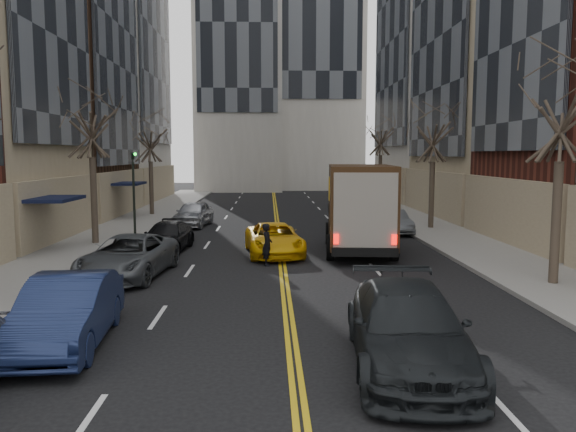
% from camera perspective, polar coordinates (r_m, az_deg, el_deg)
% --- Properties ---
extents(sidewalk_left, '(4.00, 66.00, 0.15)m').
position_cam_1_polar(sidewalk_left, '(35.06, -15.94, -0.94)').
color(sidewalk_left, slate).
rests_on(sidewalk_left, ground).
extents(sidewalk_right, '(4.00, 66.00, 0.15)m').
position_cam_1_polar(sidewalk_right, '(35.32, 13.70, -0.83)').
color(sidewalk_right, slate).
rests_on(sidewalk_right, ground).
extents(tree_lf_mid, '(3.20, 3.20, 8.91)m').
position_cam_1_polar(tree_lf_mid, '(28.10, -19.43, 10.55)').
color(tree_lf_mid, '#382D23').
rests_on(tree_lf_mid, sidewalk_left).
extents(tree_lf_far, '(3.20, 3.20, 8.12)m').
position_cam_1_polar(tree_lf_far, '(40.64, -13.86, 8.48)').
color(tree_lf_far, '#382D23').
rests_on(tree_lf_far, sidewalk_left).
extents(tree_rt_near, '(3.20, 3.20, 8.71)m').
position_cam_1_polar(tree_rt_near, '(20.16, 26.17, 11.68)').
color(tree_rt_near, '#382D23').
rests_on(tree_rt_near, sidewalk_right).
extents(tree_rt_mid, '(3.20, 3.20, 8.32)m').
position_cam_1_polar(tree_rt_mid, '(33.14, 14.57, 9.25)').
color(tree_rt_mid, '#382D23').
rests_on(tree_rt_mid, sidewalk_right).
extents(tree_rt_far, '(3.20, 3.20, 9.11)m').
position_cam_1_polar(tree_rt_far, '(47.73, 9.43, 9.09)').
color(tree_rt_far, '#382D23').
rests_on(tree_rt_far, sidewalk_right).
extents(traffic_signal, '(0.29, 0.26, 4.70)m').
position_cam_1_polar(traffic_signal, '(29.60, -15.41, 3.12)').
color(traffic_signal, black).
rests_on(traffic_signal, sidewalk_left).
extents(ups_truck, '(3.40, 7.28, 3.87)m').
position_cam_1_polar(ups_truck, '(24.91, 7.27, 0.74)').
color(ups_truck, black).
rests_on(ups_truck, ground).
extents(observer_sedan, '(2.76, 5.76, 1.62)m').
position_cam_1_polar(observer_sedan, '(11.91, 12.05, -11.08)').
color(observer_sedan, black).
rests_on(observer_sedan, ground).
extents(taxi, '(2.76, 5.12, 1.36)m').
position_cam_1_polar(taxi, '(24.24, -1.42, -2.39)').
color(taxi, '#E0A709').
rests_on(taxi, ground).
extents(pedestrian, '(0.42, 0.62, 1.66)m').
position_cam_1_polar(pedestrian, '(21.95, -2.13, -2.92)').
color(pedestrian, black).
rests_on(pedestrian, ground).
extents(parked_lf_b, '(2.02, 4.91, 1.58)m').
position_cam_1_polar(parked_lf_b, '(13.82, -21.53, -9.03)').
color(parked_lf_b, '#131D3E').
rests_on(parked_lf_b, ground).
extents(parked_lf_c, '(3.01, 5.55, 1.48)m').
position_cam_1_polar(parked_lf_c, '(20.67, -15.92, -3.99)').
color(parked_lf_c, '#494C50').
rests_on(parked_lf_c, ground).
extents(parked_lf_d, '(2.16, 4.57, 1.29)m').
position_cam_1_polar(parked_lf_d, '(25.81, -12.19, -2.08)').
color(parked_lf_d, black).
rests_on(parked_lf_d, ground).
extents(parked_lf_e, '(2.32, 4.67, 1.53)m').
position_cam_1_polar(parked_lf_e, '(34.45, -9.58, 0.24)').
color(parked_lf_e, '#AFB2B7').
rests_on(parked_lf_e, ground).
extents(parked_rt_a, '(1.67, 4.01, 1.29)m').
position_cam_1_polar(parked_rt_a, '(31.48, 10.57, -0.56)').
color(parked_rt_a, '#4D5155').
rests_on(parked_rt_a, ground).
extents(parked_rt_b, '(3.03, 5.78, 1.55)m').
position_cam_1_polar(parked_rt_b, '(37.62, 6.65, 0.81)').
color(parked_rt_b, '#96999C').
rests_on(parked_rt_b, ground).
extents(parked_rt_c, '(2.17, 5.05, 1.45)m').
position_cam_1_polar(parked_rt_c, '(46.75, 6.07, 1.81)').
color(parked_rt_c, black).
rests_on(parked_rt_c, ground).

